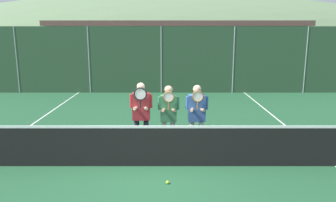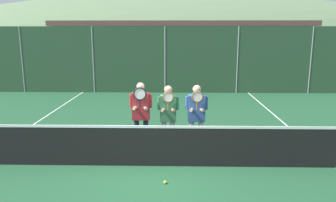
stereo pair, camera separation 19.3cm
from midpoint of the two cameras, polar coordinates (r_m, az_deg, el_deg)
name	(u,v)px [view 1 (the left image)]	position (r m, az deg, el deg)	size (l,w,h in m)	color
ground_plane	(153,166)	(7.79, -3.27, -11.24)	(120.00, 120.00, 0.00)	#1E4C2D
hill_distant	(166,48)	(61.73, -0.44, 9.18)	(97.68, 54.26, 18.99)	#5B7551
clubhouse_building	(176,47)	(25.34, 1.23, 9.42)	(18.55, 5.50, 3.79)	beige
fence_back	(161,60)	(16.57, -1.54, 7.13)	(21.87, 0.06, 3.32)	gray
tennis_net	(153,146)	(7.61, -3.32, -7.75)	(11.43, 0.09, 1.08)	gray
court_line_left_sideline	(26,129)	(11.59, -23.94, -4.41)	(0.05, 16.00, 0.01)	white
court_line_right_sideline	(289,128)	(11.27, 19.85, -4.53)	(0.05, 16.00, 0.01)	white
player_leftmost	(141,112)	(8.31, -5.39, -1.94)	(0.57, 0.34, 1.83)	#232838
player_center_left	(168,114)	(8.29, -0.60, -2.27)	(0.54, 0.34, 1.75)	white
player_center_right	(197,114)	(8.28, 4.33, -2.19)	(0.56, 0.34, 1.78)	white
car_far_left	(66,68)	(21.03, -17.66, 5.55)	(4.38, 1.98, 1.78)	slate
car_left_of_center	(149,67)	(20.19, -3.63, 5.96)	(4.74, 2.09, 1.87)	silver
car_center	(233,68)	(20.42, 10.91, 5.64)	(4.46, 2.01, 1.71)	#B2B7BC
car_right_of_center	(315,68)	(21.56, 24.06, 5.25)	(4.32, 1.98, 1.80)	black
tennis_ball_on_court	(167,182)	(6.94, -0.94, -13.97)	(0.07, 0.07, 0.07)	#CCDB33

